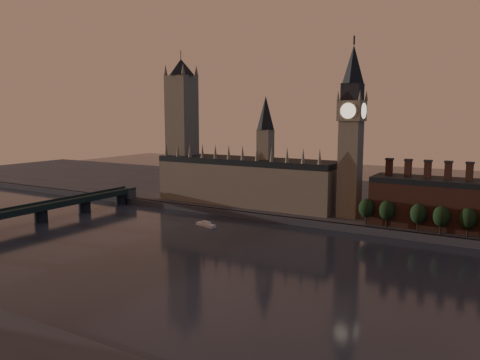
{
  "coord_description": "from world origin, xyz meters",
  "views": [
    {
      "loc": [
        95.16,
        -163.76,
        65.82
      ],
      "look_at": [
        -34.31,
        55.0,
        30.17
      ],
      "focal_mm": 35.0,
      "sensor_mm": 36.0,
      "label": 1
    }
  ],
  "objects_px": {
    "big_ben": "(351,130)",
    "westminster_bridge": "(11,216)",
    "victoria_tower": "(182,124)",
    "river_boat": "(206,224)"
  },
  "relations": [
    {
      "from": "westminster_bridge",
      "to": "victoria_tower",
      "type": "bearing_deg",
      "value": 73.44
    },
    {
      "from": "big_ben",
      "to": "westminster_bridge",
      "type": "relative_size",
      "value": 0.54
    },
    {
      "from": "westminster_bridge",
      "to": "river_boat",
      "type": "bearing_deg",
      "value": 33.34
    },
    {
      "from": "victoria_tower",
      "to": "big_ben",
      "type": "distance_m",
      "value": 130.12
    },
    {
      "from": "big_ben",
      "to": "westminster_bridge",
      "type": "xyz_separation_m",
      "value": [
        -165.0,
        -112.7,
        -49.39
      ]
    },
    {
      "from": "victoria_tower",
      "to": "westminster_bridge",
      "type": "bearing_deg",
      "value": -106.56
    },
    {
      "from": "victoria_tower",
      "to": "westminster_bridge",
      "type": "relative_size",
      "value": 0.54
    },
    {
      "from": "big_ben",
      "to": "river_boat",
      "type": "relative_size",
      "value": 7.25
    },
    {
      "from": "victoria_tower",
      "to": "westminster_bridge",
      "type": "height_order",
      "value": "victoria_tower"
    },
    {
      "from": "victoria_tower",
      "to": "westminster_bridge",
      "type": "distance_m",
      "value": 133.21
    }
  ]
}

